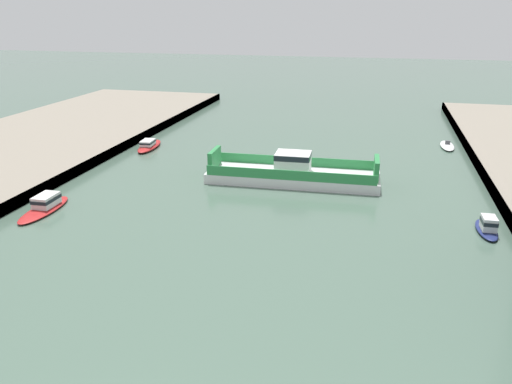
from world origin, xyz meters
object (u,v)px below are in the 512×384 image
chain_ferry (293,173)px  moored_boat_near_right (149,145)px  moored_boat_far_left (447,146)px  moored_boat_mid_left (45,205)px  moored_boat_mid_right (488,226)px

chain_ferry → moored_boat_near_right: (-22.19, 9.63, -0.58)m
moored_boat_far_left → chain_ferry: bearing=-132.9°
chain_ferry → moored_boat_near_right: size_ratio=2.64×
chain_ferry → moored_boat_far_left: (18.83, 20.28, -0.82)m
moored_boat_mid_left → moored_boat_mid_right: moored_boat_mid_right is taller
moored_boat_near_right → moored_boat_far_left: bearing=14.5°
moored_boat_mid_right → moored_boat_far_left: bearing=90.3°
moored_boat_near_right → moored_boat_mid_right: (41.18, -19.34, 0.12)m
moored_boat_near_right → moored_boat_mid_left: size_ratio=0.98×
chain_ferry → moored_boat_mid_left: bearing=-147.0°
moored_boat_mid_left → moored_boat_mid_right: 41.24m
chain_ferry → moored_boat_far_left: 27.69m
moored_boat_mid_left → moored_boat_far_left: 53.50m
chain_ferry → moored_boat_mid_right: 21.33m
moored_boat_near_right → moored_boat_mid_right: 45.49m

